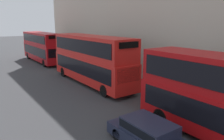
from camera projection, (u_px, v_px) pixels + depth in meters
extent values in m
cylinder|color=black|center=(161.00, 117.00, 12.53)|extent=(0.30, 1.00, 1.00)
cylinder|color=black|center=(186.00, 108.00, 13.80)|extent=(0.30, 1.00, 1.00)
cube|color=red|center=(91.00, 68.00, 20.95)|extent=(2.55, 11.38, 2.27)
cube|color=red|center=(91.00, 46.00, 20.49)|extent=(2.50, 11.15, 1.96)
cube|color=black|center=(91.00, 65.00, 20.89)|extent=(2.59, 10.47, 1.27)
cube|color=black|center=(91.00, 45.00, 20.47)|extent=(2.59, 10.47, 1.18)
cube|color=black|center=(129.00, 75.00, 16.33)|extent=(2.17, 0.06, 1.14)
cube|color=black|center=(129.00, 45.00, 15.84)|extent=(1.78, 0.06, 0.47)
cylinder|color=black|center=(105.00, 91.00, 17.26)|extent=(0.30, 1.00, 1.00)
cylinder|color=black|center=(127.00, 86.00, 18.53)|extent=(0.30, 1.00, 1.00)
cylinder|color=black|center=(64.00, 72.00, 23.79)|extent=(0.30, 1.00, 1.00)
cylinder|color=black|center=(82.00, 69.00, 25.06)|extent=(0.30, 1.00, 1.00)
cube|color=#A80F14|center=(43.00, 52.00, 32.51)|extent=(2.55, 11.21, 2.25)
cube|color=#A80F14|center=(42.00, 39.00, 32.09)|extent=(2.50, 10.99, 1.71)
cube|color=black|center=(43.00, 50.00, 32.46)|extent=(2.59, 10.32, 1.26)
cube|color=black|center=(42.00, 38.00, 32.07)|extent=(2.59, 10.32, 1.02)
cube|color=black|center=(56.00, 53.00, 27.96)|extent=(2.17, 0.06, 1.12)
cube|color=black|center=(56.00, 37.00, 27.52)|extent=(1.78, 0.06, 0.41)
cylinder|color=black|center=(44.00, 63.00, 28.89)|extent=(0.30, 1.00, 1.00)
cylinder|color=black|center=(61.00, 61.00, 30.16)|extent=(0.30, 1.00, 1.00)
cylinder|color=black|center=(28.00, 56.00, 35.29)|extent=(0.30, 1.00, 1.00)
cylinder|color=black|center=(42.00, 55.00, 36.56)|extent=(0.30, 1.00, 1.00)
cube|color=#1E2338|center=(150.00, 139.00, 10.15)|extent=(1.83, 4.49, 0.60)
cube|color=#1E2338|center=(149.00, 127.00, 10.11)|extent=(1.61, 2.47, 0.58)
cube|color=black|center=(149.00, 126.00, 10.10)|extent=(1.65, 2.35, 0.37)
cylinder|color=black|center=(118.00, 135.00, 10.88)|extent=(0.22, 0.64, 0.64)
cylinder|color=black|center=(142.00, 126.00, 11.78)|extent=(0.22, 0.64, 0.64)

